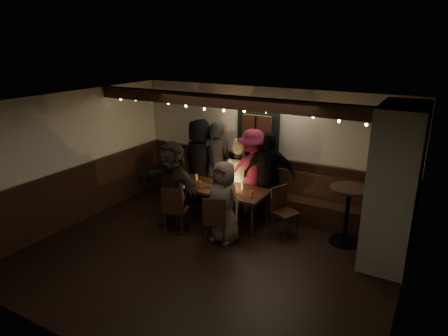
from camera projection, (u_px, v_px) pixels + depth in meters
The scene contains 13 objects.
room at pixel (298, 183), 7.12m from camera, with size 6.02×5.01×2.62m.
dining_table at pixel (219, 190), 7.99m from camera, with size 1.96×0.84×0.85m.
chair_near_left at pixel (174, 207), 7.49m from camera, with size 0.51×0.51×0.92m.
chair_near_right at pixel (215, 218), 7.06m from camera, with size 0.52×0.52×0.90m.
chair_end at pixel (282, 207), 7.53m from camera, with size 0.54×0.54×0.90m.
high_top at pixel (348, 208), 7.06m from camera, with size 0.67×0.67×1.07m.
person_a at pixel (200, 161), 8.89m from camera, with size 0.92×0.60×1.88m, color black.
person_b at pixel (216, 163), 8.79m from camera, with size 0.67×0.44×1.85m, color black.
person_c at pixel (238, 174), 8.51m from camera, with size 0.76×0.59×1.56m, color beige.
person_d at pixel (253, 171), 8.34m from camera, with size 1.15×0.66×1.78m, color #521126.
person_e at pixel (269, 175), 8.11m from camera, with size 1.04×0.43×1.78m, color black.
person_f at pixel (173, 186), 7.55m from camera, with size 1.62×0.52×1.74m, color black.
person_g at pixel (224, 202), 7.12m from camera, with size 0.74×0.48×1.51m, color #6F5C4E.
Camera 1 is at (3.22, -5.05, 3.53)m, focal length 32.00 mm.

